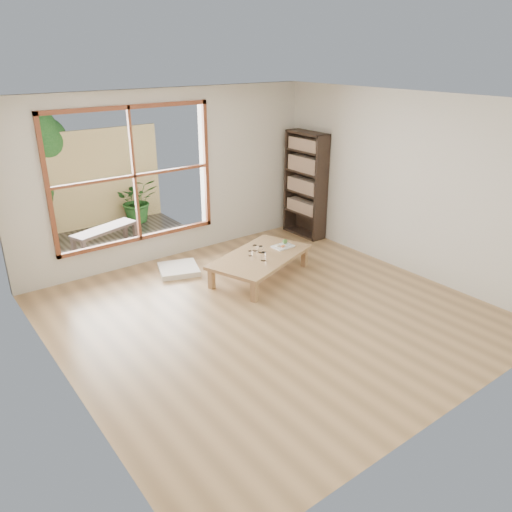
{
  "coord_description": "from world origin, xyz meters",
  "views": [
    {
      "loc": [
        -3.49,
        -4.39,
        3.13
      ],
      "look_at": [
        0.22,
        0.53,
        0.55
      ],
      "focal_mm": 35.0,
      "sensor_mm": 36.0,
      "label": 1
    }
  ],
  "objects_px": {
    "low_table": "(260,258)",
    "garden_bench": "(105,231)",
    "bookshelf": "(306,185)",
    "food_tray": "(283,245)"
  },
  "relations": [
    {
      "from": "low_table",
      "to": "garden_bench",
      "type": "relative_size",
      "value": 1.48
    },
    {
      "from": "food_tray",
      "to": "bookshelf",
      "type": "bearing_deg",
      "value": 34.57
    },
    {
      "from": "low_table",
      "to": "garden_bench",
      "type": "xyz_separation_m",
      "value": [
        -1.41,
        2.39,
        0.03
      ]
    },
    {
      "from": "food_tray",
      "to": "garden_bench",
      "type": "xyz_separation_m",
      "value": [
        -1.9,
        2.32,
        -0.04
      ]
    },
    {
      "from": "low_table",
      "to": "food_tray",
      "type": "bearing_deg",
      "value": -11.97
    },
    {
      "from": "garden_bench",
      "to": "food_tray",
      "type": "bearing_deg",
      "value": -69.26
    },
    {
      "from": "food_tray",
      "to": "low_table",
      "type": "bearing_deg",
      "value": -173.72
    },
    {
      "from": "bookshelf",
      "to": "food_tray",
      "type": "distance_m",
      "value": 1.65
    },
    {
      "from": "low_table",
      "to": "garden_bench",
      "type": "height_order",
      "value": "garden_bench"
    },
    {
      "from": "bookshelf",
      "to": "garden_bench",
      "type": "distance_m",
      "value": 3.51
    }
  ]
}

